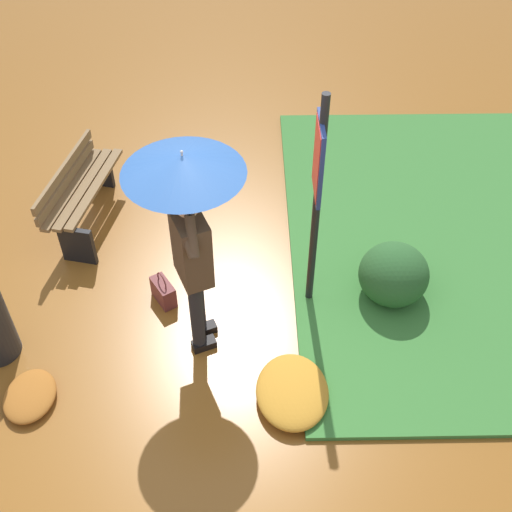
% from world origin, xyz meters
% --- Properties ---
extents(ground_plane, '(18.00, 18.00, 0.00)m').
position_xyz_m(ground_plane, '(0.00, 0.00, 0.00)').
color(ground_plane, brown).
extents(grass_verge, '(4.80, 4.00, 0.05)m').
position_xyz_m(grass_verge, '(1.38, -2.89, 0.03)').
color(grass_verge, '#387533').
rests_on(grass_verge, ground_plane).
extents(person_with_umbrella, '(0.96, 0.96, 2.04)m').
position_xyz_m(person_with_umbrella, '(0.13, 0.03, 1.55)').
color(person_with_umbrella, black).
rests_on(person_with_umbrella, ground_plane).
extents(info_sign_post, '(0.44, 0.07, 2.30)m').
position_xyz_m(info_sign_post, '(0.53, -1.02, 1.44)').
color(info_sign_post, black).
rests_on(info_sign_post, ground_plane).
extents(handbag, '(0.33, 0.28, 0.37)m').
position_xyz_m(handbag, '(0.55, 0.40, 0.13)').
color(handbag, brown).
rests_on(handbag, ground_plane).
extents(park_bench, '(1.42, 0.67, 0.75)m').
position_xyz_m(park_bench, '(1.76, 1.36, 0.40)').
color(park_bench, black).
rests_on(park_bench, ground_plane).
extents(shrub_cluster, '(0.74, 0.68, 0.61)m').
position_xyz_m(shrub_cluster, '(0.61, -1.85, 0.28)').
color(shrub_cluster, '#285628').
rests_on(shrub_cluster, ground_plane).
extents(leaf_pile_near_person, '(0.78, 0.63, 0.17)m').
position_xyz_m(leaf_pile_near_person, '(-0.59, -0.80, 0.09)').
color(leaf_pile_near_person, '#C68428').
rests_on(leaf_pile_near_person, ground_plane).
extents(leaf_pile_by_bench, '(0.55, 0.44, 0.12)m').
position_xyz_m(leaf_pile_by_bench, '(-0.58, 1.45, 0.06)').
color(leaf_pile_by_bench, '#A86023').
rests_on(leaf_pile_by_bench, ground_plane).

